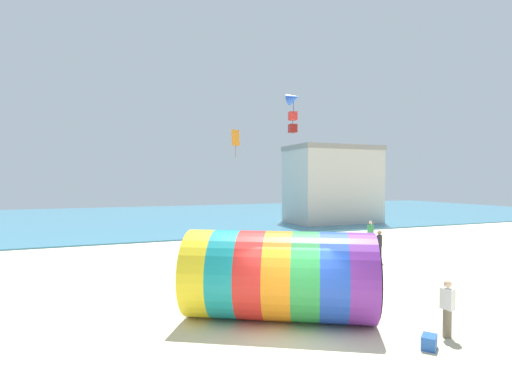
{
  "coord_description": "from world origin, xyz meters",
  "views": [
    {
      "loc": [
        -5.16,
        -9.86,
        4.5
      ],
      "look_at": [
        0.37,
        3.76,
        4.08
      ],
      "focal_mm": 28.0,
      "sensor_mm": 36.0,
      "label": 1
    }
  ],
  "objects_px": {
    "giant_inflatable_tube": "(280,275)",
    "kite_handler": "(447,308)",
    "bystander_mid_beach": "(379,246)",
    "cooler_box": "(429,342)",
    "kite_red_box": "(293,122)",
    "bystander_near_water": "(370,234)",
    "kite_orange_diamond": "(236,138)",
    "kite_blue_delta": "(293,98)"
  },
  "relations": [
    {
      "from": "kite_handler",
      "to": "cooler_box",
      "type": "bearing_deg",
      "value": -159.48
    },
    {
      "from": "kite_red_box",
      "to": "kite_blue_delta",
      "type": "relative_size",
      "value": 1.06
    },
    {
      "from": "kite_red_box",
      "to": "bystander_mid_beach",
      "type": "bearing_deg",
      "value": -57.23
    },
    {
      "from": "giant_inflatable_tube",
      "to": "bystander_near_water",
      "type": "distance_m",
      "value": 15.36
    },
    {
      "from": "kite_orange_diamond",
      "to": "kite_handler",
      "type": "bearing_deg",
      "value": -89.24
    },
    {
      "from": "kite_orange_diamond",
      "to": "kite_blue_delta",
      "type": "bearing_deg",
      "value": -79.16
    },
    {
      "from": "kite_blue_delta",
      "to": "bystander_near_water",
      "type": "relative_size",
      "value": 0.72
    },
    {
      "from": "bystander_near_water",
      "to": "bystander_mid_beach",
      "type": "distance_m",
      "value": 4.86
    },
    {
      "from": "bystander_mid_beach",
      "to": "cooler_box",
      "type": "distance_m",
      "value": 11.47
    },
    {
      "from": "kite_blue_delta",
      "to": "cooler_box",
      "type": "height_order",
      "value": "kite_blue_delta"
    },
    {
      "from": "kite_orange_diamond",
      "to": "kite_red_box",
      "type": "distance_m",
      "value": 4.68
    },
    {
      "from": "kite_handler",
      "to": "kite_orange_diamond",
      "type": "bearing_deg",
      "value": 90.76
    },
    {
      "from": "kite_orange_diamond",
      "to": "giant_inflatable_tube",
      "type": "bearing_deg",
      "value": -103.7
    },
    {
      "from": "kite_blue_delta",
      "to": "kite_handler",
      "type": "bearing_deg",
      "value": -94.87
    },
    {
      "from": "kite_handler",
      "to": "kite_red_box",
      "type": "bearing_deg",
      "value": 81.14
    },
    {
      "from": "giant_inflatable_tube",
      "to": "bystander_near_water",
      "type": "height_order",
      "value": "giant_inflatable_tube"
    },
    {
      "from": "giant_inflatable_tube",
      "to": "kite_handler",
      "type": "xyz_separation_m",
      "value": [
        3.8,
        -3.18,
        -0.59
      ]
    },
    {
      "from": "kite_red_box",
      "to": "kite_blue_delta",
      "type": "bearing_deg",
      "value": -116.55
    },
    {
      "from": "giant_inflatable_tube",
      "to": "bystander_near_water",
      "type": "bearing_deg",
      "value": 41.26
    },
    {
      "from": "kite_orange_diamond",
      "to": "bystander_near_water",
      "type": "bearing_deg",
      "value": -29.32
    },
    {
      "from": "kite_orange_diamond",
      "to": "bystander_near_water",
      "type": "xyz_separation_m",
      "value": [
        7.98,
        -4.48,
        -6.52
      ]
    },
    {
      "from": "cooler_box",
      "to": "kite_red_box",
      "type": "bearing_deg",
      "value": 77.15
    },
    {
      "from": "kite_handler",
      "to": "bystander_mid_beach",
      "type": "xyz_separation_m",
      "value": [
        5.13,
        9.21,
        0.06
      ]
    },
    {
      "from": "bystander_mid_beach",
      "to": "bystander_near_water",
      "type": "bearing_deg",
      "value": 57.44
    },
    {
      "from": "bystander_near_water",
      "to": "kite_red_box",
      "type": "bearing_deg",
      "value": 174.7
    },
    {
      "from": "bystander_near_water",
      "to": "cooler_box",
      "type": "relative_size",
      "value": 3.44
    },
    {
      "from": "kite_orange_diamond",
      "to": "cooler_box",
      "type": "bearing_deg",
      "value": -92.69
    },
    {
      "from": "bystander_near_water",
      "to": "bystander_mid_beach",
      "type": "relative_size",
      "value": 1.02
    },
    {
      "from": "giant_inflatable_tube",
      "to": "kite_orange_diamond",
      "type": "relative_size",
      "value": 3.52
    },
    {
      "from": "kite_handler",
      "to": "kite_orange_diamond",
      "type": "height_order",
      "value": "kite_orange_diamond"
    },
    {
      "from": "giant_inflatable_tube",
      "to": "kite_blue_delta",
      "type": "relative_size",
      "value": 5.13
    },
    {
      "from": "kite_blue_delta",
      "to": "bystander_near_water",
      "type": "distance_m",
      "value": 10.76
    },
    {
      "from": "giant_inflatable_tube",
      "to": "kite_handler",
      "type": "height_order",
      "value": "giant_inflatable_tube"
    },
    {
      "from": "kite_blue_delta",
      "to": "cooler_box",
      "type": "relative_size",
      "value": 2.48
    },
    {
      "from": "kite_red_box",
      "to": "bystander_near_water",
      "type": "distance_m",
      "value": 9.14
    },
    {
      "from": "bystander_mid_beach",
      "to": "kite_orange_diamond",
      "type": "bearing_deg",
      "value": 122.0
    },
    {
      "from": "bystander_mid_beach",
      "to": "cooler_box",
      "type": "height_order",
      "value": "bystander_mid_beach"
    },
    {
      "from": "giant_inflatable_tube",
      "to": "kite_red_box",
      "type": "height_order",
      "value": "kite_red_box"
    },
    {
      "from": "kite_red_box",
      "to": "giant_inflatable_tube",
      "type": "bearing_deg",
      "value": -119.21
    },
    {
      "from": "kite_handler",
      "to": "bystander_mid_beach",
      "type": "distance_m",
      "value": 10.54
    },
    {
      "from": "cooler_box",
      "to": "giant_inflatable_tube",
      "type": "bearing_deg",
      "value": 127.01
    },
    {
      "from": "kite_red_box",
      "to": "bystander_mid_beach",
      "type": "relative_size",
      "value": 0.78
    }
  ]
}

